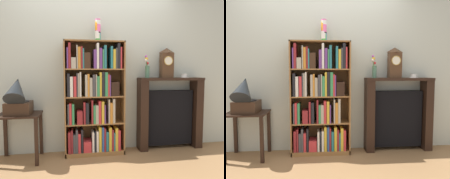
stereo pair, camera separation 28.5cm
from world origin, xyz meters
The scene contains 10 objects.
ground_plane centered at (0.00, 0.00, -0.01)m, with size 7.61×6.40×0.02m, color #997047.
wall_back centered at (0.08, 0.31, 1.30)m, with size 4.61×0.08×2.60m, color beige.
bookshelf centered at (-0.01, 0.11, 0.77)m, with size 0.86×0.30×1.65m.
cup_stack centered at (0.06, 0.14, 1.81)m, with size 0.08×0.08×0.32m.
side_table_left centered at (-1.03, 0.03, 0.49)m, with size 0.55×0.48×0.65m.
gramophone centered at (-1.03, -0.04, 0.88)m, with size 0.32×0.50×0.57m.
fireplace_mantel centered at (1.19, 0.16, 0.55)m, with size 1.02×0.25×1.12m.
mantel_clock centered at (1.12, 0.14, 1.35)m, with size 0.19×0.13×0.46m.
flower_vase centered at (0.81, 0.14, 1.26)m, with size 0.09×0.10×0.34m.
teacup_with_saucer centered at (1.42, 0.14, 1.15)m, with size 0.14×0.14×0.06m.
Camera 2 is at (-0.02, -3.06, 1.21)m, focal length 34.80 mm.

